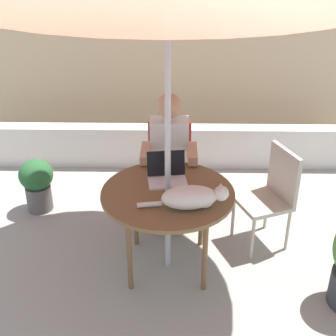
{
  "coord_description": "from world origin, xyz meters",
  "views": [
    {
      "loc": [
        0.06,
        -3.01,
        2.52
      ],
      "look_at": [
        0.0,
        0.1,
        0.85
      ],
      "focal_mm": 49.77,
      "sensor_mm": 36.0,
      "label": 1
    }
  ],
  "objects": [
    {
      "name": "ground_plane",
      "position": [
        0.0,
        0.0,
        0.0
      ],
      "size": [
        14.0,
        14.0,
        0.0
      ],
      "primitive_type": "plane",
      "color": "gray"
    },
    {
      "name": "fence_back",
      "position": [
        0.0,
        2.5,
        0.98
      ],
      "size": [
        4.91,
        0.08,
        1.97
      ],
      "primitive_type": "cube",
      "color": "tan",
      "rests_on": "ground"
    },
    {
      "name": "planter_wall_low",
      "position": [
        0.0,
        1.79,
        0.24
      ],
      "size": [
        4.42,
        0.2,
        0.47
      ],
      "primitive_type": "cube",
      "color": "beige",
      "rests_on": "ground"
    },
    {
      "name": "patio_table",
      "position": [
        0.0,
        0.0,
        0.64
      ],
      "size": [
        1.02,
        1.02,
        0.7
      ],
      "color": "brown",
      "rests_on": "ground"
    },
    {
      "name": "chair_occupied",
      "position": [
        0.0,
        0.85,
        0.51
      ],
      "size": [
        0.4,
        0.4,
        0.87
      ],
      "color": "maroon",
      "rests_on": "ground"
    },
    {
      "name": "chair_empty",
      "position": [
        0.87,
        0.35,
        0.51
      ],
      "size": [
        0.52,
        0.52,
        0.87
      ],
      "color": "#B2A899",
      "rests_on": "ground"
    },
    {
      "name": "person_seated",
      "position": [
        0.0,
        0.7,
        0.68
      ],
      "size": [
        0.48,
        0.48,
        1.21
      ],
      "color": "white",
      "rests_on": "ground"
    },
    {
      "name": "laptop",
      "position": [
        -0.01,
        0.2,
        0.76
      ],
      "size": [
        0.33,
        0.29,
        0.21
      ],
      "color": "silver",
      "rests_on": "patio_table"
    },
    {
      "name": "cat",
      "position": [
        0.18,
        -0.21,
        0.78
      ],
      "size": [
        0.65,
        0.23,
        0.17
      ],
      "color": "silver",
      "rests_on": "patio_table"
    },
    {
      "name": "potted_plant_near_fence",
      "position": [
        -1.27,
        0.82,
        0.3
      ],
      "size": [
        0.32,
        0.32,
        0.53
      ],
      "color": "#595654",
      "rests_on": "ground"
    }
  ]
}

